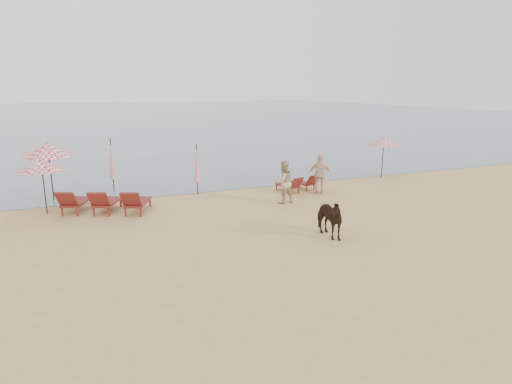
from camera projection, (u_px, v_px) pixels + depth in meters
ground at (326, 271)px, 11.61m from camera, size 120.00×120.00×0.00m
sea at (110, 114)px, 83.47m from camera, size 160.00×140.00×0.06m
lounger_cluster_left at (105, 201)px, 16.91m from camera, size 3.69×3.00×0.70m
lounger_cluster_right at (298, 183)px, 20.59m from camera, size 1.84×1.79×0.56m
umbrella_open_left_a at (42, 166)px, 16.50m from camera, size 1.90×1.90×2.16m
umbrella_open_left_b at (48, 149)px, 18.40m from camera, size 2.08×2.12×2.66m
umbrella_open_right at (384, 142)px, 23.23m from camera, size 1.83×1.83×2.23m
umbrella_closed_left at (112, 159)px, 20.27m from camera, size 0.31×0.31×2.55m
umbrella_closed_right at (197, 164)px, 19.69m from camera, size 0.29×0.29×2.38m
cow at (327, 217)px, 14.18m from camera, size 0.77×1.61×1.35m
beachgoer_right_a at (283, 182)px, 18.31m from camera, size 0.98×0.81×1.86m
beachgoer_right_b at (320, 174)px, 19.96m from camera, size 1.15×0.99×1.86m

